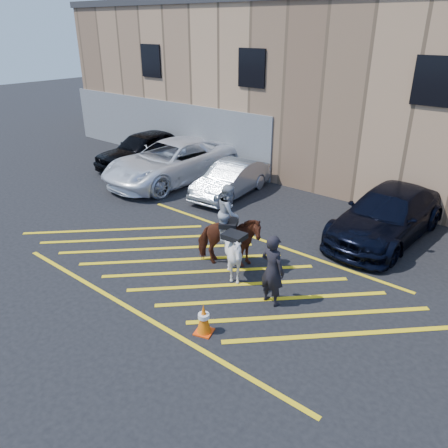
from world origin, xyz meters
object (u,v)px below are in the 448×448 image
Objects in this scene: car_silver_sedan at (231,179)px; car_blue_suv at (388,215)px; car_black_suv at (144,149)px; saddled_white at (234,255)px; car_white_pickup at (172,161)px; handler at (272,270)px; traffic_cone at (204,319)px; mounted_bay at (229,234)px.

car_blue_suv is at bearing -4.02° from car_silver_sedan.
car_black_suv is 10.98m from saddled_white.
car_blue_suv reaches higher than saddled_white.
handler is (8.41, -4.93, 0.04)m from car_white_pickup.
handler is at bearing -49.33° from car_silver_sedan.
saddled_white is (9.60, -5.32, -0.11)m from car_black_suv.
car_blue_suv reaches higher than traffic_cone.
mounted_bay is 0.78m from saddled_white.
car_black_suv is 2.03× the size of mounted_bay.
saddled_white is at bearing -28.22° from car_black_suv.
handler is (10.96, -5.58, 0.07)m from car_black_suv.
traffic_cone is at bearing 82.12° from handler.
car_blue_suv is 3.71× the size of saddled_white.
mounted_bay reaches higher than car_silver_sedan.
mounted_bay is 3.07m from traffic_cone.
car_blue_suv reaches higher than car_silver_sedan.
handler is at bearing -95.43° from car_blue_suv.
car_silver_sedan is 6.16m from car_blue_suv.
car_white_pickup is 4.34× the size of saddled_white.
car_silver_sedan is (3.03, 0.23, -0.21)m from car_white_pickup.
saddled_white is 1.97× the size of traffic_cone.
mounted_bay is 1.68× the size of saddled_white.
car_blue_suv is 2.94× the size of handler.
car_white_pickup is at bearing 147.12° from mounted_bay.
mounted_bay reaches higher than saddled_white.
car_blue_suv is 5.49m from saddled_white.
mounted_bay is (9.03, -4.84, 0.14)m from car_black_suv.
car_black_suv is at bearing 151.82° from mounted_bay.
mounted_bay reaches higher than car_black_suv.
car_blue_suv is at bearing 5.83° from car_white_pickup.
mounted_bay is (6.48, -4.19, 0.11)m from car_white_pickup.
car_silver_sedan is 0.74× the size of car_blue_suv.
car_black_suv is 0.92× the size of car_blue_suv.
car_silver_sedan is 1.65× the size of mounted_bay.
car_blue_suv is (9.19, 0.39, -0.09)m from car_white_pickup.
car_white_pickup is 3.44× the size of handler.
car_white_pickup reaches higher than car_silver_sedan.
car_silver_sedan is at bearing 7.71° from car_white_pickup.
car_white_pickup is 2.59× the size of mounted_bay.
mounted_bay reaches higher than traffic_cone.
traffic_cone is at bearing -60.84° from car_silver_sedan.
mounted_bay is at bearing -57.55° from car_silver_sedan.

